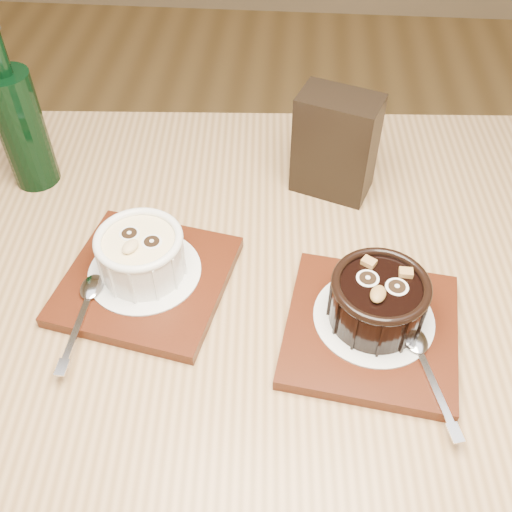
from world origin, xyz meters
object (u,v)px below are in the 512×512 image
(ramekin_dark, at_px, (378,298))
(condiment_stand, at_px, (335,145))
(ramekin_white, at_px, (141,253))
(green_bottle, at_px, (21,125))
(table, at_px, (239,363))
(tray_right, at_px, (371,330))
(tray_left, at_px, (147,280))

(ramekin_dark, height_order, condiment_stand, condiment_stand)
(ramekin_white, relative_size, green_bottle, 0.44)
(table, bearing_deg, tray_right, -4.01)
(tray_left, height_order, tray_right, same)
(table, distance_m, ramekin_white, 0.18)
(tray_left, bearing_deg, ramekin_dark, -8.81)
(tray_left, distance_m, ramekin_dark, 0.26)
(ramekin_dark, relative_size, condiment_stand, 0.73)
(tray_left, relative_size, tray_right, 1.00)
(tray_right, relative_size, condiment_stand, 1.29)
(tray_right, distance_m, green_bottle, 0.51)
(tray_left, relative_size, condiment_stand, 1.29)
(condiment_stand, bearing_deg, tray_left, -138.11)
(table, bearing_deg, green_bottle, 143.90)
(ramekin_white, distance_m, condiment_stand, 0.29)
(table, relative_size, green_bottle, 5.54)
(table, bearing_deg, ramekin_dark, 0.04)
(table, xyz_separation_m, condiment_stand, (0.10, 0.23, 0.16))
(tray_left, distance_m, ramekin_white, 0.04)
(ramekin_white, height_order, condiment_stand, condiment_stand)
(condiment_stand, bearing_deg, ramekin_dark, -79.34)
(condiment_stand, distance_m, green_bottle, 0.40)
(tray_right, bearing_deg, green_bottle, 152.83)
(ramekin_white, bearing_deg, tray_left, -49.11)
(table, height_order, green_bottle, green_bottle)
(ramekin_white, bearing_deg, table, -0.99)
(green_bottle, bearing_deg, ramekin_white, -42.59)
(ramekin_white, distance_m, ramekin_dark, 0.26)
(ramekin_dark, bearing_deg, ramekin_white, -172.67)
(condiment_stand, bearing_deg, green_bottle, -177.97)
(ramekin_dark, bearing_deg, table, -162.56)
(tray_left, distance_m, tray_right, 0.26)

